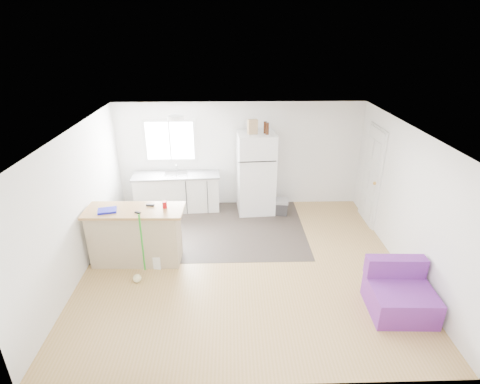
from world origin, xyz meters
name	(u,v)px	position (x,y,z in m)	size (l,w,h in m)	color
room	(244,203)	(0.00, 0.00, 1.20)	(5.51, 5.01, 2.41)	#AE8749
vinyl_zone	(207,229)	(-0.73, 1.25, 0.00)	(4.05, 2.50, 0.00)	#2F2723
window	(170,141)	(-1.55, 2.49, 1.55)	(1.18, 0.06, 0.98)	white
interior_door	(372,177)	(2.72, 1.55, 1.02)	(0.11, 0.92, 2.10)	white
ceiling_fixture	(176,117)	(-1.20, 1.20, 2.36)	(0.30, 0.30, 0.07)	white
kitchen_cabinets	(177,192)	(-1.43, 2.20, 0.44)	(1.96, 0.72, 1.13)	white
peninsula	(136,235)	(-1.89, 0.14, 0.52)	(1.69, 0.68, 1.03)	tan
refrigerator	(256,173)	(0.35, 2.11, 0.91)	(0.85, 0.81, 1.81)	white
cooler	(278,207)	(0.85, 1.91, 0.17)	(0.48, 0.36, 0.34)	#2C2C2E
purple_seat	(399,294)	(2.26, -1.25, 0.27)	(0.92, 0.87, 0.73)	#6E2D93
cleaner_jug	(157,262)	(-1.51, -0.12, 0.12)	(0.14, 0.11, 0.28)	white
mop	(139,269)	(-1.75, -0.45, 0.23)	(0.25, 0.35, 1.27)	green
red_cup	(165,205)	(-1.35, 0.18, 1.09)	(0.08, 0.08, 0.12)	red
blue_tray	(107,210)	(-2.30, 0.07, 1.05)	(0.30, 0.22, 0.04)	#1314B2
tool_a	(150,205)	(-1.61, 0.26, 1.04)	(0.14, 0.05, 0.03)	black
tool_b	(138,213)	(-1.77, -0.01, 1.04)	(0.10, 0.04, 0.03)	black
cardboard_box	(253,127)	(0.26, 2.06, 1.96)	(0.20, 0.10, 0.30)	tan
bottle_left	(267,129)	(0.56, 1.99, 1.94)	(0.07, 0.07, 0.25)	#37180A
bottle_right	(265,127)	(0.53, 2.09, 1.94)	(0.07, 0.07, 0.25)	#37180A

